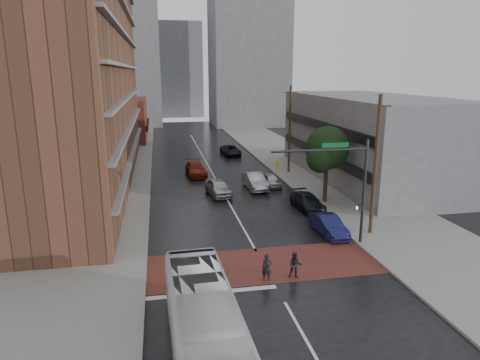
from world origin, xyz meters
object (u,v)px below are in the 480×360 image
object	(u,v)px
suv_travel	(231,150)
car_parked_far	(271,180)
pedestrian_b	(295,265)
car_travel_b	(255,181)
transit_bus	(205,331)
car_parked_near	(329,225)
car_travel_c	(196,169)
pedestrian_a	(267,268)
car_parked_mid	(308,202)
car_travel_a	(218,187)

from	to	relation	value
suv_travel	car_parked_far	world-z (taller)	suv_travel
pedestrian_b	car_travel_b	bearing A→B (deg)	101.70
car_parked_far	transit_bus	bearing A→B (deg)	-113.68
suv_travel	car_parked_near	world-z (taller)	suv_travel
car_travel_c	suv_travel	world-z (taller)	car_travel_c
pedestrian_a	pedestrian_b	xyz separation A→B (m)	(1.65, 0.00, -0.01)
pedestrian_a	car_travel_b	size ratio (longest dim) A/B	0.33
transit_bus	car_parked_mid	xyz separation A→B (m)	(10.78, 18.37, -0.86)
suv_travel	car_parked_near	size ratio (longest dim) A/B	1.20
car_travel_b	car_parked_far	distance (m)	2.09
pedestrian_a	car_parked_near	distance (m)	8.61
transit_bus	car_parked_far	bearing A→B (deg)	68.20
car_parked_mid	car_parked_far	distance (m)	8.28
pedestrian_a	car_parked_mid	size ratio (longest dim) A/B	0.34
car_travel_c	car_travel_a	bearing A→B (deg)	-84.51
pedestrian_b	car_travel_c	xyz separation A→B (m)	(-3.28, 26.20, -0.03)
transit_bus	car_travel_a	size ratio (longest dim) A/B	2.41
pedestrian_a	car_parked_near	world-z (taller)	pedestrian_a
transit_bus	car_travel_b	xyz separation A→B (m)	(7.84, 25.75, -0.73)
pedestrian_b	car_parked_far	size ratio (longest dim) A/B	0.43
car_travel_c	car_parked_mid	distance (m)	16.51
car_parked_near	car_parked_mid	size ratio (longest dim) A/B	0.91
car_travel_a	car_parked_far	bearing A→B (deg)	14.47
suv_travel	car_parked_far	distance (m)	17.57
car_travel_b	car_travel_c	xyz separation A→B (m)	(-5.32, 6.92, -0.05)
pedestrian_b	car_travel_c	distance (m)	26.40
car_parked_mid	car_travel_b	bearing A→B (deg)	107.05
car_travel_c	car_parked_far	distance (m)	9.45
car_parked_far	pedestrian_a	bearing A→B (deg)	-109.07
transit_bus	car_parked_mid	distance (m)	21.32
suv_travel	car_parked_mid	size ratio (longest dim) A/B	1.09
pedestrian_a	car_parked_mid	world-z (taller)	pedestrian_a
car_travel_b	suv_travel	distance (m)	18.38
car_parked_near	pedestrian_a	bearing A→B (deg)	-138.79
transit_bus	car_parked_far	size ratio (longest dim) A/B	3.00
pedestrian_b	suv_travel	size ratio (longest dim) A/B	0.31
transit_bus	suv_travel	bearing A→B (deg)	77.47
car_parked_near	car_travel_a	bearing A→B (deg)	115.51
transit_bus	car_parked_far	xyz separation A→B (m)	(9.75, 26.59, -0.91)
suv_travel	pedestrian_b	bearing A→B (deg)	-97.72
car_travel_b	pedestrian_a	bearing A→B (deg)	-103.81
car_travel_b	car_parked_mid	world-z (taller)	car_travel_b
car_travel_b	suv_travel	bearing A→B (deg)	85.06
car_parked_mid	suv_travel	bearing A→B (deg)	90.48
car_travel_a	suv_travel	size ratio (longest dim) A/B	0.90
suv_travel	car_parked_near	bearing A→B (deg)	-90.36
pedestrian_a	car_parked_near	bearing A→B (deg)	53.95
car_travel_a	suv_travel	distance (m)	20.47
pedestrian_b	car_travel_b	distance (m)	19.38
transit_bus	car_parked_far	distance (m)	28.34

